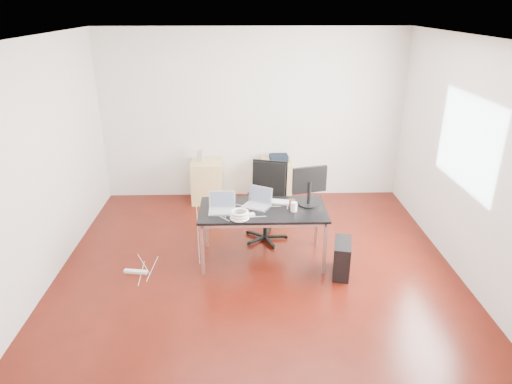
{
  "coord_description": "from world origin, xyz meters",
  "views": [
    {
      "loc": [
        -0.16,
        -4.93,
        3.15
      ],
      "look_at": [
        0.0,
        0.55,
        0.85
      ],
      "focal_mm": 32.0,
      "sensor_mm": 36.0,
      "label": 1
    }
  ],
  "objects_px": {
    "filing_cabinet_left": "(207,181)",
    "filing_cabinet_right": "(276,181)",
    "desk": "(263,213)",
    "pc_tower": "(342,258)",
    "office_chair": "(267,198)"
  },
  "relations": [
    {
      "from": "office_chair",
      "to": "filing_cabinet_left",
      "type": "bearing_deg",
      "value": 141.77
    },
    {
      "from": "desk",
      "to": "pc_tower",
      "type": "height_order",
      "value": "desk"
    },
    {
      "from": "office_chair",
      "to": "pc_tower",
      "type": "xyz_separation_m",
      "value": [
        0.88,
        -1.0,
        -0.39
      ]
    },
    {
      "from": "filing_cabinet_left",
      "to": "filing_cabinet_right",
      "type": "distance_m",
      "value": 1.16
    },
    {
      "from": "desk",
      "to": "filing_cabinet_right",
      "type": "distance_m",
      "value": 1.99
    },
    {
      "from": "filing_cabinet_right",
      "to": "pc_tower",
      "type": "bearing_deg",
      "value": -74.26
    },
    {
      "from": "filing_cabinet_left",
      "to": "pc_tower",
      "type": "relative_size",
      "value": 1.56
    },
    {
      "from": "filing_cabinet_right",
      "to": "pc_tower",
      "type": "distance_m",
      "value": 2.41
    },
    {
      "from": "office_chair",
      "to": "pc_tower",
      "type": "distance_m",
      "value": 1.38
    },
    {
      "from": "desk",
      "to": "pc_tower",
      "type": "xyz_separation_m",
      "value": [
        0.96,
        -0.38,
        -0.46
      ]
    },
    {
      "from": "filing_cabinet_right",
      "to": "pc_tower",
      "type": "relative_size",
      "value": 1.56
    },
    {
      "from": "desk",
      "to": "office_chair",
      "type": "xyz_separation_m",
      "value": [
        0.09,
        0.62,
        -0.07
      ]
    },
    {
      "from": "desk",
      "to": "filing_cabinet_left",
      "type": "xyz_separation_m",
      "value": [
        -0.85,
        1.94,
        -0.33
      ]
    },
    {
      "from": "pc_tower",
      "to": "office_chair",
      "type": "bearing_deg",
      "value": 143.96
    },
    {
      "from": "office_chair",
      "to": "filing_cabinet_right",
      "type": "bearing_deg",
      "value": 96.67
    }
  ]
}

